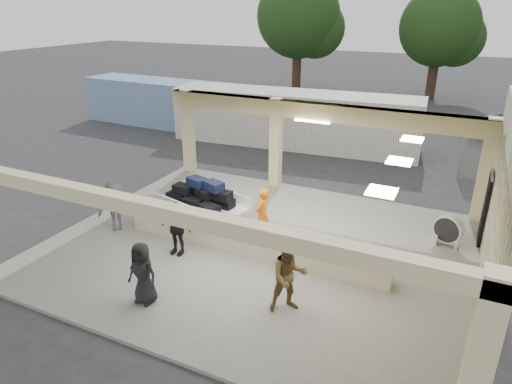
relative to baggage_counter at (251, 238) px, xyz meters
The scene contains 14 objects.
ground 0.77m from the baggage_counter, 90.00° to the left, with size 120.00×120.00×0.00m, color #28282B.
pavilion 1.41m from the baggage_counter, 79.65° to the left, with size 12.01×10.00×3.55m.
baggage_counter is the anchor object (origin of this frame).
luggage_cart 2.49m from the baggage_counter, 155.33° to the left, with size 3.04×2.31×1.58m.
drum_fan 5.88m from the baggage_counter, 30.65° to the left, with size 0.90×0.60×0.95m.
baggage_handler 0.98m from the baggage_counter, 92.96° to the left, with size 0.61×0.34×1.68m, color orange.
passenger_a 2.77m from the baggage_counter, 45.14° to the right, with size 0.88×0.39×1.82m, color brown.
passenger_b 2.14m from the baggage_counter, 155.02° to the right, with size 0.95×0.35×1.63m, color black.
passenger_c 4.54m from the baggage_counter, behind, with size 1.06×0.37×1.64m, color #47474C.
passenger_d 3.42m from the baggage_counter, 112.34° to the right, with size 0.77×0.32×1.58m, color black.
container_white 11.44m from the baggage_counter, 105.15° to the left, with size 12.46×2.49×2.70m, color white.
container_blue 16.34m from the baggage_counter, 134.67° to the left, with size 9.98×2.40×2.59m, color #6D8DAF.
tree_left 26.31m from the baggage_counter, 107.30° to the left, with size 6.60×6.30×9.00m.
tree_mid 27.11m from the baggage_counter, 85.03° to the left, with size 6.00×5.60×8.00m.
Camera 1 is at (5.11, -10.80, 6.82)m, focal length 32.00 mm.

